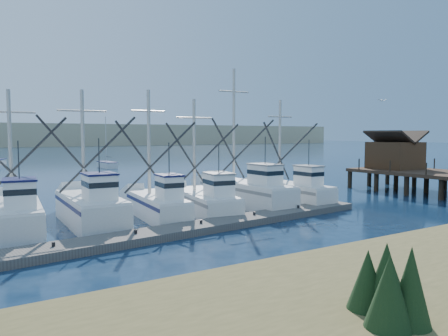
{
  "coord_description": "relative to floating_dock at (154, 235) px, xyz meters",
  "views": [
    {
      "loc": [
        -15.12,
        -15.02,
        5.36
      ],
      "look_at": [
        -0.66,
        8.0,
        3.24
      ],
      "focal_mm": 35.0,
      "sensor_mm": 36.0,
      "label": 1
    }
  ],
  "objects": [
    {
      "name": "flying_gull",
      "position": [
        23.35,
        4.52,
        8.09
      ],
      "size": [
        1.17,
        0.21,
        0.21
      ],
      "color": "white",
      "rests_on": "ground"
    },
    {
      "name": "sailboat_near",
      "position": [
        12.37,
        47.89,
        0.29
      ],
      "size": [
        1.84,
        5.19,
        8.1
      ],
      "rotation": [
        0.0,
        0.0,
        0.02
      ],
      "color": "white",
      "rests_on": "ground"
    },
    {
      "name": "ground",
      "position": [
        6.47,
        -5.55,
        -0.21
      ],
      "size": [
        500.0,
        500.0,
        0.0
      ],
      "primitive_type": "plane",
      "color": "#0C1F37",
      "rests_on": "ground"
    },
    {
      "name": "trawler_fleet",
      "position": [
        0.12,
        5.08,
        0.78
      ],
      "size": [
        29.75,
        9.46,
        10.33
      ],
      "color": "white",
      "rests_on": "ground"
    },
    {
      "name": "timber_pier",
      "position": [
        27.97,
        2.91,
        2.36
      ],
      "size": [
        7.0,
        20.0,
        8.0
      ],
      "color": "black",
      "rests_on": "ground"
    },
    {
      "name": "floating_dock",
      "position": [
        0.0,
        0.0,
        0.0
      ],
      "size": [
        31.1,
        5.57,
        0.41
      ],
      "primitive_type": "cube",
      "rotation": [
        0.0,
        0.0,
        0.11
      ],
      "color": "#5A5650",
      "rests_on": "ground"
    }
  ]
}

